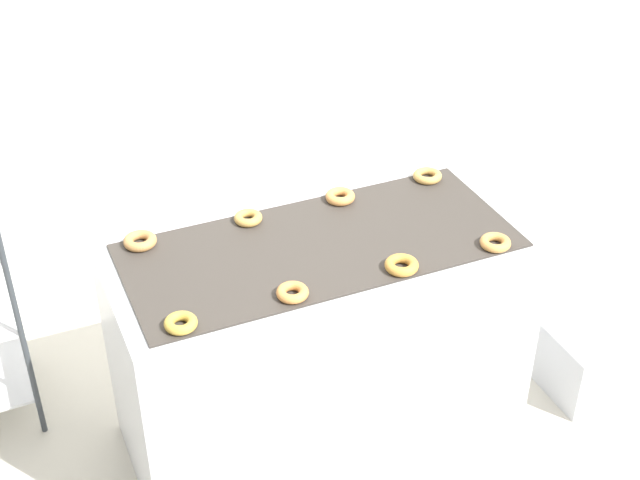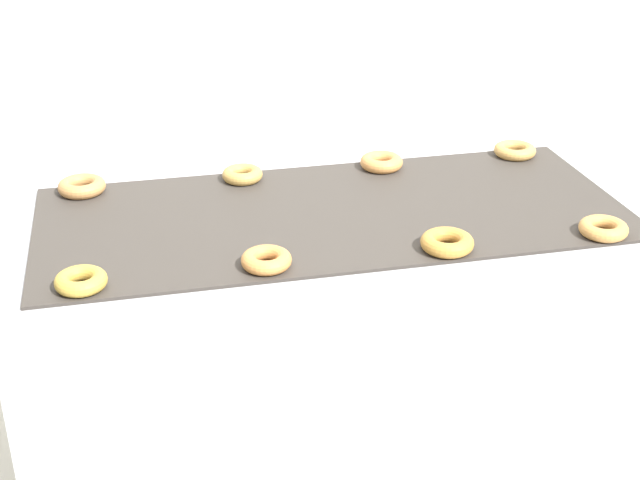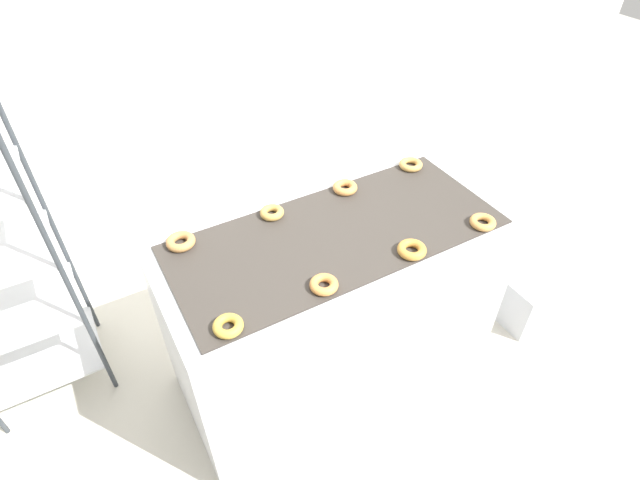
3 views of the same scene
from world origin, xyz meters
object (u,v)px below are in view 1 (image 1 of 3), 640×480
glaze_bin (580,359)px  donut_near_midleft (292,292)px  donut_near_midright (402,265)px  donut_far_midright (340,196)px  donut_far_right (427,176)px  donut_near_left (181,323)px  donut_far_midleft (248,218)px  donut_far_left (140,241)px  donut_near_right (495,243)px  fryer_machine (320,344)px

glaze_bin → donut_near_midleft: 1.61m
donut_near_midright → donut_far_midright: bearing=90.4°
donut_far_right → donut_near_midright: bearing=-127.2°
donut_near_left → donut_far_midleft: same height
donut_far_left → donut_far_midright: 0.81m
donut_near_left → donut_far_right: bearing=23.5°
donut_near_midleft → donut_far_midright: donut_far_midright is taller
donut_near_midleft → donut_near_right: size_ratio=0.97×
donut_near_midright → donut_far_right: size_ratio=1.02×
glaze_bin → donut_near_midleft: (-1.39, -0.04, 0.82)m
fryer_machine → donut_near_midleft: size_ratio=14.10×
donut_near_left → donut_far_left: bearing=90.5°
glaze_bin → donut_far_right: size_ratio=3.17×
donut_near_right → donut_far_left: size_ratio=0.93×
donut_far_left → donut_far_right: size_ratio=1.03×
donut_far_right → donut_near_right: bearing=-91.4°
fryer_machine → glaze_bin: (1.17, -0.22, -0.32)m
donut_far_midleft → donut_far_right: same height
donut_far_left → donut_near_midright: bearing=-32.7°
donut_near_midright → donut_near_right: bearing=-1.3°
donut_far_midleft → donut_far_midright: 0.39m
donut_far_left → donut_far_right: bearing=0.1°
donut_far_midright → donut_far_right: donut_far_midright is taller
donut_near_left → fryer_machine: bearing=23.1°
donut_far_midright → donut_far_right: bearing=1.2°
donut_far_midright → donut_near_midright: bearing=-89.6°
glaze_bin → donut_far_left: (-1.78, 0.48, 0.82)m
fryer_machine → donut_near_right: donut_near_right is taller
donut_far_right → donut_near_midleft: bearing=-147.6°
glaze_bin → donut_near_midright: 1.27m
fryer_machine → donut_near_midright: size_ratio=12.92×
donut_near_left → donut_far_right: 1.32m
donut_near_left → donut_far_midright: (0.81, 0.52, 0.00)m
glaze_bin → donut_near_left: bearing=-178.6°
donut_near_midleft → donut_far_right: bearing=32.4°
fryer_machine → donut_far_left: 0.83m
fryer_machine → donut_far_midleft: (-0.19, 0.25, 0.50)m
donut_near_midleft → donut_far_midleft: same height
donut_near_right → donut_far_midright: (-0.39, 0.52, 0.00)m
donut_near_midleft → fryer_machine: bearing=49.9°
fryer_machine → glaze_bin: fryer_machine is taller
donut_near_right → donut_far_midleft: same height
donut_near_midright → donut_far_midright: size_ratio=1.03×
donut_near_midright → donut_far_midleft: donut_near_midright is taller
fryer_machine → donut_near_right: bearing=-24.5°
glaze_bin → donut_far_left: size_ratio=3.08×
fryer_machine → donut_near_midleft: (-0.21, -0.25, 0.50)m
fryer_machine → donut_near_left: 0.83m
donut_far_midleft → donut_far_right: bearing=0.8°
donut_near_midright → donut_far_midleft: size_ratio=1.12×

